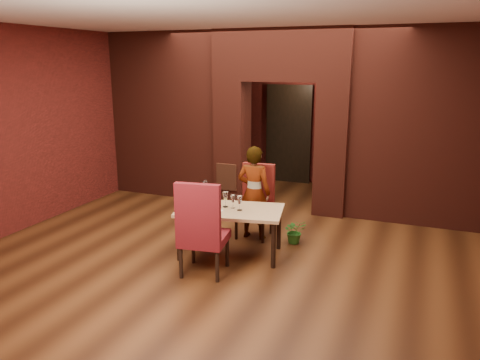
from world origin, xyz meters
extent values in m
plane|color=#4C2913|center=(0.00, 0.00, 0.00)|extent=(8.00, 8.00, 0.00)
cube|color=silver|center=(0.00, 0.00, 3.20)|extent=(7.00, 8.00, 0.04)
cube|color=maroon|center=(0.00, 4.00, 1.60)|extent=(7.00, 0.04, 3.20)
cube|color=maroon|center=(0.00, -4.00, 1.60)|extent=(7.00, 0.04, 3.20)
cube|color=maroon|center=(-3.50, 0.00, 1.60)|extent=(0.04, 8.00, 3.20)
cube|color=maroon|center=(-0.95, 2.00, 1.15)|extent=(0.55, 0.55, 2.30)
cube|color=maroon|center=(0.95, 2.00, 1.15)|extent=(0.55, 0.55, 2.30)
cube|color=maroon|center=(0.00, 2.00, 2.75)|extent=(2.45, 0.55, 0.90)
cube|color=maroon|center=(-2.36, 2.00, 1.60)|extent=(2.28, 0.35, 3.20)
cube|color=maroon|center=(2.36, 2.00, 1.60)|extent=(2.28, 0.35, 3.20)
cube|color=brown|center=(-0.95, 1.71, 0.55)|extent=(0.40, 0.03, 0.50)
cube|color=black|center=(-0.40, 3.94, 1.05)|extent=(0.90, 0.08, 2.10)
cube|color=black|center=(-0.40, 3.90, 1.05)|extent=(1.02, 0.04, 2.22)
cube|color=tan|center=(0.03, -0.41, 0.34)|extent=(1.56, 1.07, 0.67)
cube|color=maroon|center=(0.09, 0.38, 0.56)|extent=(0.52, 0.52, 1.12)
cube|color=maroon|center=(-0.06, -1.06, 0.62)|extent=(0.64, 0.64, 1.24)
imported|color=silver|center=(0.10, 0.33, 0.72)|extent=(0.53, 0.35, 1.43)
cube|color=silver|center=(-0.16, -0.60, 0.67)|extent=(0.27, 0.21, 0.00)
cylinder|color=silver|center=(-0.51, -0.49, 0.79)|extent=(0.20, 0.20, 0.24)
cylinder|color=white|center=(-0.44, -0.23, 0.83)|extent=(0.08, 0.08, 0.32)
imported|color=#24611C|center=(0.75, 0.34, 0.18)|extent=(0.43, 0.42, 0.37)
camera|label=1|loc=(2.44, -6.06, 2.63)|focal=35.00mm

